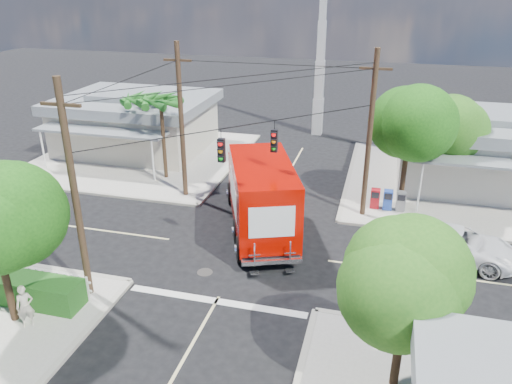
% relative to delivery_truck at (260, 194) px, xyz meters
% --- Properties ---
extents(ground, '(120.00, 120.00, 0.00)m').
position_rel_delivery_truck_xyz_m(ground, '(-0.16, -2.27, -1.99)').
color(ground, black).
rests_on(ground, ground).
extents(sidewalk_ne, '(14.12, 14.12, 0.14)m').
position_rel_delivery_truck_xyz_m(sidewalk_ne, '(10.72, 8.61, -1.92)').
color(sidewalk_ne, '#A5A095').
rests_on(sidewalk_ne, ground).
extents(sidewalk_nw, '(14.12, 14.12, 0.14)m').
position_rel_delivery_truck_xyz_m(sidewalk_nw, '(-11.04, 8.61, -1.92)').
color(sidewalk_nw, '#A5A095').
rests_on(sidewalk_nw, ground).
extents(road_markings, '(32.00, 32.00, 0.01)m').
position_rel_delivery_truck_xyz_m(road_markings, '(-0.16, -3.74, -1.98)').
color(road_markings, beige).
rests_on(road_markings, ground).
extents(building_ne, '(11.80, 10.20, 4.50)m').
position_rel_delivery_truck_xyz_m(building_ne, '(12.34, 9.70, 0.33)').
color(building_ne, beige).
rests_on(building_ne, sidewalk_ne).
extents(building_nw, '(10.80, 10.20, 4.30)m').
position_rel_delivery_truck_xyz_m(building_nw, '(-12.16, 10.20, 0.23)').
color(building_nw, beige).
rests_on(building_nw, sidewalk_nw).
extents(radio_tower, '(0.80, 0.80, 17.00)m').
position_rel_delivery_truck_xyz_m(radio_tower, '(0.34, 17.73, 3.65)').
color(radio_tower, silver).
rests_on(radio_tower, ground).
extents(tree_ne_front, '(4.21, 4.14, 6.66)m').
position_rel_delivery_truck_xyz_m(tree_ne_front, '(7.05, 4.49, 2.78)').
color(tree_ne_front, '#422D1C').
rests_on(tree_ne_front, sidewalk_ne).
extents(tree_ne_back, '(3.77, 3.66, 5.82)m').
position_rel_delivery_truck_xyz_m(tree_ne_back, '(9.65, 6.69, 2.20)').
color(tree_ne_back, '#422D1C').
rests_on(tree_ne_back, sidewalk_ne).
extents(tree_se, '(3.67, 3.54, 5.62)m').
position_rel_delivery_truck_xyz_m(tree_se, '(6.85, -9.51, 2.05)').
color(tree_se, '#422D1C').
rests_on(tree_se, sidewalk_se).
extents(palm_nw_front, '(3.01, 3.08, 5.59)m').
position_rel_delivery_truck_xyz_m(palm_nw_front, '(-7.66, 5.23, 3.05)').
color(palm_nw_front, '#422D1C').
rests_on(palm_nw_front, sidewalk_nw).
extents(palm_nw_back, '(3.01, 3.08, 5.19)m').
position_rel_delivery_truck_xyz_m(palm_nw_back, '(-9.66, 6.73, 2.68)').
color(palm_nw_back, '#422D1C').
rests_on(palm_nw_back, sidewalk_nw).
extents(utility_poles, '(12.00, 10.68, 9.00)m').
position_rel_delivery_truck_xyz_m(utility_poles, '(-1.74, -0.66, 2.68)').
color(utility_poles, '#473321').
rests_on(utility_poles, ground).
extents(picket_fence, '(5.94, 0.06, 1.00)m').
position_rel_delivery_truck_xyz_m(picket_fence, '(-7.96, -7.87, -1.31)').
color(picket_fence, silver).
rests_on(picket_fence, sidewalk_sw).
extents(hedge_sw, '(6.20, 1.20, 1.10)m').
position_rel_delivery_truck_xyz_m(hedge_sw, '(-8.16, -8.67, -1.30)').
color(hedge_sw, '#1E4D15').
rests_on(hedge_sw, sidewalk_sw).
extents(vending_boxes, '(1.90, 0.50, 1.10)m').
position_rel_delivery_truck_xyz_m(vending_boxes, '(6.34, 3.93, -1.30)').
color(vending_boxes, '#A20F18').
rests_on(vending_boxes, sidewalk_ne).
extents(delivery_truck, '(5.73, 9.38, 3.92)m').
position_rel_delivery_truck_xyz_m(delivery_truck, '(0.00, 0.00, 0.00)').
color(delivery_truck, black).
rests_on(delivery_truck, ground).
extents(parked_car, '(5.96, 3.71, 1.54)m').
position_rel_delivery_truck_xyz_m(parked_car, '(9.48, -0.56, -1.22)').
color(parked_car, silver).
rests_on(parked_car, ground).
extents(pedestrian, '(0.74, 0.69, 1.69)m').
position_rel_delivery_truck_xyz_m(pedestrian, '(-6.40, -9.95, -1.00)').
color(pedestrian, '#BCB2A0').
rests_on(pedestrian, sidewalk_sw).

